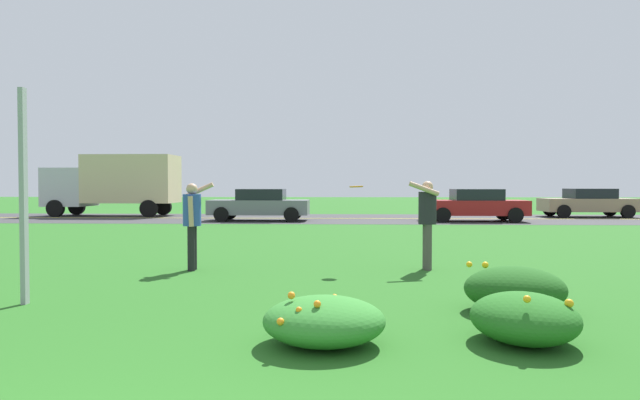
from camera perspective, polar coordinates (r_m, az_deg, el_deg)
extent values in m
plane|color=#26601E|center=(14.12, -3.72, -5.00)|extent=(120.00, 120.00, 0.00)
cube|color=#38383A|center=(26.18, -0.88, -1.97)|extent=(120.00, 7.84, 0.01)
cube|color=yellow|center=(26.18, -0.88, -1.95)|extent=(120.00, 0.16, 0.00)
ellipsoid|color=#1E5619|center=(7.37, 19.99, -8.89)|extent=(1.27, 1.06, 0.58)
sphere|color=yellow|center=(7.59, 16.38, -8.07)|extent=(0.08, 0.08, 0.08)
sphere|color=yellow|center=(7.58, 17.14, -6.61)|extent=(0.09, 0.09, 0.09)
sphere|color=yellow|center=(7.80, 21.30, -7.33)|extent=(0.08, 0.08, 0.08)
sphere|color=yellow|center=(7.45, 17.55, -7.35)|extent=(0.05, 0.05, 0.05)
sphere|color=yellow|center=(7.47, 15.57, -6.61)|extent=(0.08, 0.08, 0.08)
sphere|color=yellow|center=(7.43, 21.16, -8.08)|extent=(0.07, 0.07, 0.07)
sphere|color=yellow|center=(7.52, 19.98, -6.86)|extent=(0.07, 0.07, 0.07)
ellipsoid|color=#337F2D|center=(5.56, 0.44, -12.70)|extent=(1.25, 1.13, 0.48)
sphere|color=orange|center=(5.73, 1.57, -10.26)|extent=(0.06, 0.06, 0.06)
sphere|color=orange|center=(5.22, -0.29, -10.99)|extent=(0.07, 0.07, 0.07)
sphere|color=orange|center=(5.67, -3.27, -11.47)|extent=(0.08, 0.08, 0.08)
sphere|color=orange|center=(5.18, -4.23, -12.76)|extent=(0.07, 0.07, 0.07)
sphere|color=orange|center=(5.23, -2.26, -11.59)|extent=(0.06, 0.06, 0.06)
sphere|color=orange|center=(5.48, -3.06, -10.09)|extent=(0.08, 0.08, 0.08)
ellipsoid|color=#23661E|center=(6.00, 20.87, -11.63)|extent=(1.08, 1.16, 0.51)
sphere|color=gold|center=(5.63, 23.32, -11.28)|extent=(0.09, 0.09, 0.09)
sphere|color=gold|center=(6.22, 22.12, -9.98)|extent=(0.05, 0.05, 0.05)
sphere|color=gold|center=(6.02, 17.97, -10.46)|extent=(0.07, 0.07, 0.07)
sphere|color=gold|center=(5.91, 24.94, -9.92)|extent=(0.09, 0.09, 0.09)
sphere|color=gold|center=(5.55, 21.13, -9.79)|extent=(0.07, 0.07, 0.07)
cube|color=#93969B|center=(8.28, -28.96, 0.34)|extent=(0.07, 0.10, 2.93)
cylinder|color=#2D4C9E|center=(10.45, -13.44, -1.04)|extent=(0.34, 0.34, 0.60)
sphere|color=tan|center=(10.44, -13.45, 1.16)|extent=(0.21, 0.21, 0.21)
cylinder|color=black|center=(10.59, -13.31, -4.93)|extent=(0.14, 0.14, 0.85)
cylinder|color=black|center=(10.43, -13.51, -5.03)|extent=(0.14, 0.14, 0.85)
cylinder|color=tan|center=(10.61, -12.68, 1.03)|extent=(0.56, 0.12, 0.31)
cylinder|color=tan|center=(10.26, -13.56, -1.18)|extent=(0.12, 0.10, 0.57)
cylinder|color=#232328|center=(10.46, 11.34, -0.83)|extent=(0.34, 0.34, 0.62)
sphere|color=tan|center=(10.45, 11.35, 1.41)|extent=(0.21, 0.21, 0.21)
cylinder|color=#4C4742|center=(10.43, 11.41, -4.95)|extent=(0.14, 0.14, 0.87)
cylinder|color=#4C4742|center=(10.60, 11.21, -4.84)|extent=(0.14, 0.14, 0.87)
cylinder|color=tan|center=(10.23, 10.99, 1.18)|extent=(0.58, 0.13, 0.28)
cylinder|color=tan|center=(10.65, 10.99, -0.88)|extent=(0.12, 0.10, 0.59)
cylinder|color=orange|center=(10.27, 3.88, 1.45)|extent=(0.26, 0.26, 0.03)
torus|color=orange|center=(10.27, 3.88, 1.41)|extent=(0.26, 0.26, 0.03)
cube|color=#937F60|center=(30.54, 26.53, -0.47)|extent=(4.50, 1.82, 0.66)
cube|color=black|center=(30.56, 26.72, 0.60)|extent=(2.10, 1.64, 0.52)
cylinder|color=black|center=(29.12, 24.46, -1.11)|extent=(0.66, 0.22, 0.66)
cylinder|color=black|center=(30.78, 23.21, -0.96)|extent=(0.66, 0.22, 0.66)
cylinder|color=black|center=(30.42, 29.88, -1.07)|extent=(0.66, 0.22, 0.66)
cylinder|color=black|center=(32.01, 28.41, -0.93)|extent=(0.66, 0.22, 0.66)
cube|color=maroon|center=(25.05, 16.04, -0.77)|extent=(4.50, 1.82, 0.66)
cube|color=black|center=(25.06, 16.27, 0.53)|extent=(2.10, 1.64, 0.52)
cylinder|color=black|center=(23.87, 12.92, -1.56)|extent=(0.66, 0.22, 0.66)
cylinder|color=black|center=(25.62, 12.20, -1.35)|extent=(0.66, 0.22, 0.66)
cylinder|color=black|center=(24.63, 20.03, -1.52)|extent=(0.66, 0.22, 0.66)
cylinder|color=black|center=(26.33, 18.86, -1.32)|extent=(0.66, 0.22, 0.66)
cube|color=slate|center=(24.64, -6.46, -0.76)|extent=(4.50, 1.82, 0.66)
cube|color=black|center=(24.61, -6.23, 0.56)|extent=(2.10, 1.64, 0.52)
cylinder|color=black|center=(24.07, -10.43, -1.52)|extent=(0.66, 0.22, 0.66)
cylinder|color=black|center=(25.81, -9.55, -1.31)|extent=(0.66, 0.22, 0.66)
cylinder|color=black|center=(23.58, -3.06, -1.56)|extent=(0.66, 0.22, 0.66)
cylinder|color=black|center=(25.35, -2.68, -1.34)|extent=(0.66, 0.22, 0.66)
cube|color=#B7BABF|center=(31.38, -25.02, 1.24)|extent=(2.10, 2.30, 2.00)
cube|color=#CCBC8C|center=(29.99, -19.34, 2.11)|extent=(4.60, 2.30, 2.50)
cylinder|color=black|center=(30.52, -26.28, -0.81)|extent=(0.88, 0.26, 0.88)
cylinder|color=black|center=(32.47, -24.42, -0.65)|extent=(0.88, 0.26, 0.88)
cylinder|color=black|center=(28.52, -17.72, -0.87)|extent=(0.88, 0.26, 0.88)
cylinder|color=black|center=(30.59, -16.30, -0.70)|extent=(0.88, 0.26, 0.88)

